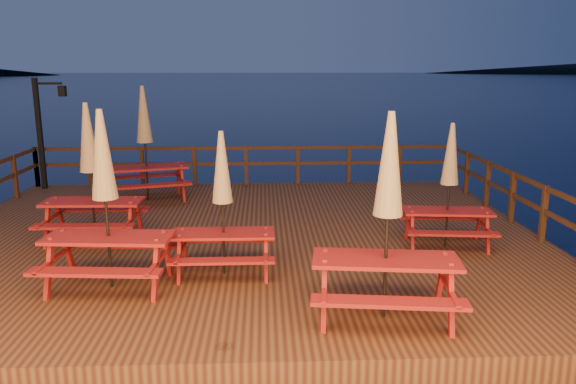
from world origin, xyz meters
name	(u,v)px	position (x,y,z in m)	size (l,w,h in m)	color
ground	(240,253)	(0.00, 0.00, 0.00)	(500.00, 500.00, 0.00)	black
deck	(240,244)	(0.00, 0.00, 0.20)	(12.00, 10.00, 0.40)	#412115
deck_piles	(241,267)	(0.00, 0.00, -0.30)	(11.44, 9.44, 1.40)	#322110
railing	(242,180)	(0.00, 1.78, 1.16)	(11.80, 9.75, 1.10)	#322110
lamp_post	(45,123)	(-5.39, 4.55, 2.20)	(0.85, 0.18, 3.00)	black
picnic_table_0	(223,201)	(-0.17, -2.15, 1.62)	(1.64, 1.35, 2.34)	maroon
picnic_table_1	(449,183)	(3.90, -0.90, 1.61)	(1.75, 1.50, 2.32)	maroon
picnic_table_2	(90,171)	(-2.79, -0.26, 1.78)	(1.89, 1.57, 2.66)	maroon
picnic_table_3	(388,214)	(2.10, -3.85, 1.84)	(2.12, 1.82, 2.77)	maroon
picnic_table_4	(105,197)	(-1.86, -2.64, 1.81)	(2.02, 1.71, 2.72)	maroon
picnic_table_5	(145,142)	(-2.44, 3.09, 1.88)	(2.37, 2.13, 2.84)	maroon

